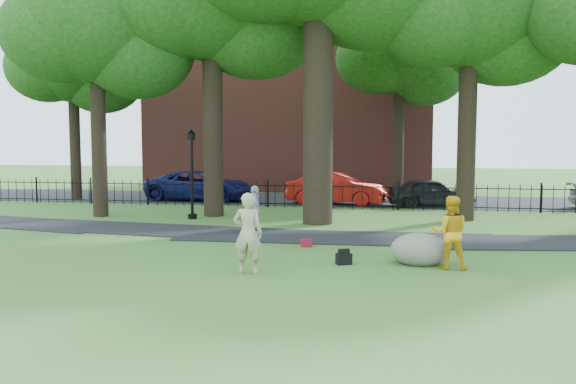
% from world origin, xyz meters
% --- Properties ---
extents(ground, '(120.00, 120.00, 0.00)m').
position_xyz_m(ground, '(0.00, 0.00, 0.00)').
color(ground, '#395F21').
rests_on(ground, ground).
extents(footpath, '(36.07, 3.85, 0.03)m').
position_xyz_m(footpath, '(1.00, 3.90, 0.00)').
color(footpath, black).
rests_on(footpath, ground).
extents(street, '(80.00, 7.00, 0.02)m').
position_xyz_m(street, '(0.00, 16.00, 0.00)').
color(street, black).
rests_on(street, ground).
extents(iron_fence, '(44.00, 0.04, 1.20)m').
position_xyz_m(iron_fence, '(0.00, 12.00, 0.60)').
color(iron_fence, black).
rests_on(iron_fence, ground).
extents(brick_building, '(18.00, 8.00, 12.00)m').
position_xyz_m(brick_building, '(-4.00, 24.00, 6.00)').
color(brick_building, brown).
rests_on(brick_building, ground).
extents(tree_row, '(26.82, 7.96, 12.42)m').
position_xyz_m(tree_row, '(0.52, 8.40, 8.15)').
color(tree_row, black).
rests_on(tree_row, ground).
extents(woman, '(0.70, 0.48, 1.85)m').
position_xyz_m(woman, '(-0.50, -1.32, 0.92)').
color(woman, tan).
rests_on(woman, ground).
extents(man, '(0.88, 0.70, 1.73)m').
position_xyz_m(man, '(4.06, -0.00, 0.87)').
color(man, orange).
rests_on(man, ground).
extents(pedestrian, '(0.67, 1.02, 1.61)m').
position_xyz_m(pedestrian, '(-1.63, 3.92, 0.81)').
color(pedestrian, silver).
rests_on(pedestrian, ground).
extents(boulder, '(1.49, 1.17, 0.83)m').
position_xyz_m(boulder, '(3.38, 0.40, 0.41)').
color(boulder, '#6B6659').
rests_on(boulder, ground).
extents(lamppost, '(0.35, 0.35, 3.52)m').
position_xyz_m(lamppost, '(-5.05, 7.46, 1.73)').
color(lamppost, black).
rests_on(lamppost, ground).
extents(backpack, '(0.43, 0.36, 0.27)m').
position_xyz_m(backpack, '(1.57, 0.02, 0.14)').
color(backpack, black).
rests_on(backpack, ground).
extents(red_bag, '(0.36, 0.26, 0.23)m').
position_xyz_m(red_bag, '(0.31, 2.18, 0.11)').
color(red_bag, maroon).
rests_on(red_bag, ground).
extents(red_sedan, '(4.91, 2.18, 1.57)m').
position_xyz_m(red_sedan, '(0.03, 13.74, 0.78)').
color(red_sedan, '#9F110C').
rests_on(red_sedan, ground).
extents(navy_van, '(5.77, 2.92, 1.56)m').
position_xyz_m(navy_van, '(-7.12, 14.35, 0.78)').
color(navy_van, '#0E1147').
rests_on(navy_van, ground).
extents(grey_car, '(4.20, 2.24, 1.36)m').
position_xyz_m(grey_car, '(4.54, 13.58, 0.68)').
color(grey_car, black).
rests_on(grey_car, ground).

